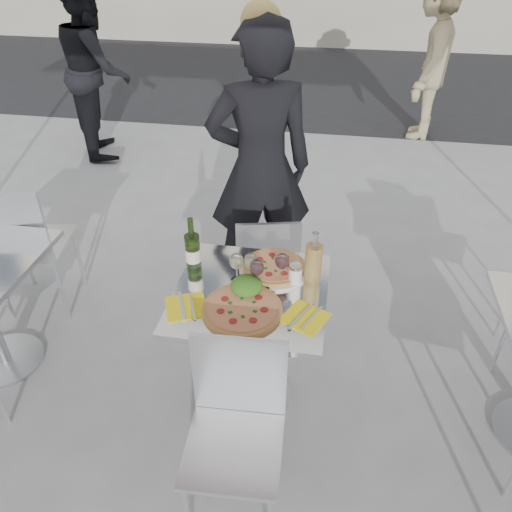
% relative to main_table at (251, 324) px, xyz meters
% --- Properties ---
extents(ground, '(80.00, 80.00, 0.00)m').
position_rel_main_table_xyz_m(ground, '(0.00, 0.00, -0.54)').
color(ground, slate).
extents(street_asphalt, '(24.00, 5.00, 0.00)m').
position_rel_main_table_xyz_m(street_asphalt, '(0.00, 6.50, -0.54)').
color(street_asphalt, black).
rests_on(street_asphalt, ground).
extents(main_table, '(0.72, 0.72, 0.75)m').
position_rel_main_table_xyz_m(main_table, '(0.00, 0.00, 0.00)').
color(main_table, '#B7BABF').
rests_on(main_table, ground).
extents(chair_far, '(0.45, 0.46, 0.82)m').
position_rel_main_table_xyz_m(chair_far, '(-0.01, 0.61, -0.06)').
color(chair_far, silver).
rests_on(chair_far, ground).
extents(chair_near, '(0.41, 0.42, 0.87)m').
position_rel_main_table_xyz_m(chair_near, '(0.04, -0.54, -0.03)').
color(chair_near, silver).
rests_on(chair_near, ground).
extents(side_chair_lfar, '(0.50, 0.51, 0.95)m').
position_rel_main_table_xyz_m(side_chair_lfar, '(-1.50, 0.48, 0.02)').
color(side_chair_lfar, silver).
rests_on(side_chair_lfar, ground).
extents(woman_diner, '(0.76, 0.61, 1.81)m').
position_rel_main_table_xyz_m(woman_diner, '(-0.12, 1.00, 0.37)').
color(woman_diner, black).
rests_on(woman_diner, ground).
extents(pedestrian_a, '(0.96, 1.05, 1.75)m').
position_rel_main_table_xyz_m(pedestrian_a, '(-2.17, 3.12, 0.34)').
color(pedestrian_a, black).
rests_on(pedestrian_a, ground).
extents(pedestrian_b, '(0.88, 1.26, 1.78)m').
position_rel_main_table_xyz_m(pedestrian_b, '(1.25, 4.16, 0.35)').
color(pedestrian_b, '#9C8A65').
rests_on(pedestrian_b, ground).
extents(pizza_near, '(0.36, 0.36, 0.02)m').
position_rel_main_table_xyz_m(pizza_near, '(-0.01, -0.14, 0.22)').
color(pizza_near, tan).
rests_on(pizza_near, main_table).
extents(pizza_far, '(0.35, 0.35, 0.03)m').
position_rel_main_table_xyz_m(pizza_far, '(0.09, 0.19, 0.23)').
color(pizza_far, white).
rests_on(pizza_far, main_table).
extents(salad_plate, '(0.22, 0.22, 0.09)m').
position_rel_main_table_xyz_m(salad_plate, '(-0.02, -0.02, 0.25)').
color(salad_plate, white).
rests_on(salad_plate, main_table).
extents(wine_bottle, '(0.07, 0.07, 0.29)m').
position_rel_main_table_xyz_m(wine_bottle, '(-0.31, 0.12, 0.32)').
color(wine_bottle, '#33531F').
rests_on(wine_bottle, main_table).
extents(carafe, '(0.08, 0.08, 0.29)m').
position_rel_main_table_xyz_m(carafe, '(0.28, 0.11, 0.33)').
color(carafe, '#D6B05B').
rests_on(carafe, main_table).
extents(sugar_shaker, '(0.06, 0.06, 0.11)m').
position_rel_main_table_xyz_m(sugar_shaker, '(0.20, 0.10, 0.26)').
color(sugar_shaker, white).
rests_on(sugar_shaker, main_table).
extents(wineglass_white_a, '(0.07, 0.07, 0.16)m').
position_rel_main_table_xyz_m(wineglass_white_a, '(-0.08, 0.07, 0.32)').
color(wineglass_white_a, white).
rests_on(wineglass_white_a, main_table).
extents(wineglass_white_b, '(0.07, 0.07, 0.16)m').
position_rel_main_table_xyz_m(wineglass_white_b, '(-0.01, 0.08, 0.32)').
color(wineglass_white_b, white).
rests_on(wineglass_white_b, main_table).
extents(wineglass_red_a, '(0.07, 0.07, 0.16)m').
position_rel_main_table_xyz_m(wineglass_red_a, '(0.02, 0.04, 0.32)').
color(wineglass_red_a, white).
rests_on(wineglass_red_a, main_table).
extents(wineglass_red_b, '(0.07, 0.07, 0.16)m').
position_rel_main_table_xyz_m(wineglass_red_b, '(0.13, 0.11, 0.32)').
color(wineglass_red_b, white).
rests_on(wineglass_red_b, main_table).
extents(napkin_left, '(0.24, 0.24, 0.01)m').
position_rel_main_table_xyz_m(napkin_left, '(-0.27, -0.16, 0.21)').
color(napkin_left, yellow).
rests_on(napkin_left, main_table).
extents(napkin_right, '(0.24, 0.24, 0.01)m').
position_rel_main_table_xyz_m(napkin_right, '(0.27, -0.14, 0.21)').
color(napkin_right, yellow).
rests_on(napkin_right, main_table).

